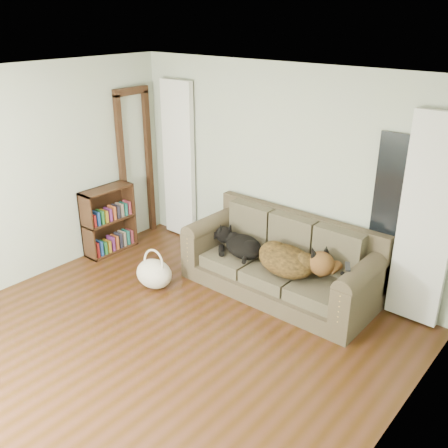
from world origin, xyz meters
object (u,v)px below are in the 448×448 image
Objects in this scene: dog_black_lab at (241,245)px; bookshelf at (109,217)px; dog_shepherd at (290,262)px; tote_bag at (154,275)px; sofa at (279,258)px.

bookshelf reaches higher than dog_black_lab.
bookshelf is at bearing -140.01° from dog_black_lab.
dog_black_lab is 0.75× the size of dog_shepherd.
dog_shepherd is at bearing 29.22° from tote_bag.
tote_bag is at bearing -8.71° from bookshelf.
sofa is at bearing -5.28° from dog_shepherd.
sofa is at bearing 29.43° from dog_black_lab.
tote_bag is (-1.22, -0.87, -0.29)m from sofa.
sofa reaches higher than tote_bag.
dog_black_lab is 0.73m from dog_shepherd.
tote_bag is (-0.70, -0.83, -0.32)m from dog_black_lab.
dog_black_lab reaches higher than tote_bag.
dog_shepherd is 1.61× the size of tote_bag.
sofa is 2.50m from bookshelf.
sofa is 3.95× the size of dog_black_lab.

